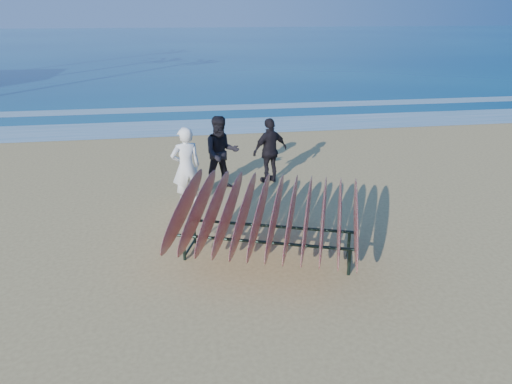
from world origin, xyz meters
TOP-DOWN VIEW (x-y plane):
  - ground at (0.00, 0.00)m, footprint 120.00×120.00m
  - ocean at (0.00, 55.00)m, footprint 160.00×160.00m
  - foam_near at (0.00, 10.00)m, footprint 160.00×160.00m
  - foam_far at (0.00, 13.50)m, footprint 160.00×160.00m
  - surfboard_rack at (0.06, -0.13)m, footprint 3.84×3.52m
  - person_white at (-1.34, 2.58)m, footprint 0.77×0.60m
  - person_dark_a at (-0.46, 3.52)m, footprint 0.99×0.81m
  - person_dark_b at (0.83, 3.78)m, footprint 1.09×0.78m

SIDE VIEW (x-z plane):
  - ground at x=0.00m, z-range 0.00..0.00m
  - ocean at x=0.00m, z-range 0.01..0.01m
  - foam_far at x=0.00m, z-range 0.01..0.01m
  - foam_near at x=0.00m, z-range 0.01..0.01m
  - person_dark_b at x=0.83m, z-range 0.00..1.71m
  - surfboard_rack at x=0.06m, z-range 0.17..1.61m
  - person_white at x=-1.34m, z-range 0.00..1.86m
  - person_dark_a at x=-0.46m, z-range 0.00..1.86m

